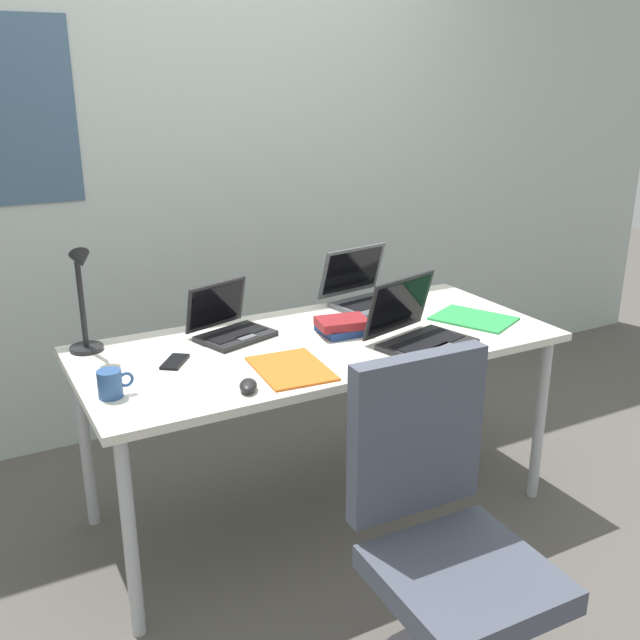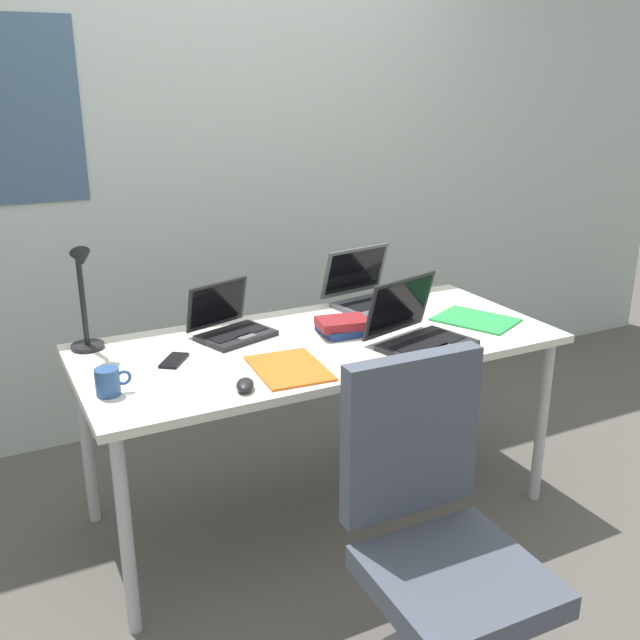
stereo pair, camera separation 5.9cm
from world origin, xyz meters
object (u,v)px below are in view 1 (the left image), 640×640
Objects in this scene: laptop_front_right at (230,326)px; paper_folder_back_right at (291,369)px; book_stack at (342,326)px; coffee_mug at (111,384)px; laptop_back_right at (367,293)px; office_chair at (446,566)px; cell_phone at (175,362)px; desk_lamp at (83,301)px; paper_folder_far_corner at (474,319)px; computer_mouse at (248,386)px; laptop_by_keyboard at (419,332)px.

laptop_front_right reaches higher than paper_folder_back_right.
coffee_mug is (-0.92, -0.16, 0.01)m from book_stack.
laptop_back_right is 0.39× the size of office_chair.
laptop_back_right reaches higher than office_chair.
cell_phone is 0.31m from coffee_mug.
desk_lamp reaches higher than laptop_back_right.
laptop_front_right reaches higher than paper_folder_far_corner.
desk_lamp is at bearing 148.23° from computer_mouse.
laptop_back_right is at bearing 20.00° from coffee_mug.
computer_mouse is at bearing 115.53° from office_chair.
coffee_mug reaches higher than paper_folder_far_corner.
book_stack is at bearing 77.29° from office_chair.
desk_lamp is at bearing 119.46° from office_chair.
laptop_front_right is at bearing 32.59° from coffee_mug.
book_stack is (-0.19, 0.23, -0.02)m from laptop_by_keyboard.
laptop_by_keyboard is 0.39m from paper_folder_far_corner.
laptop_by_keyboard is 0.93m from office_chair.
laptop_front_right is 0.51m from computer_mouse.
laptop_back_right is (0.09, 0.51, -0.00)m from laptop_by_keyboard.
laptop_front_right is 1.00m from paper_folder_far_corner.
office_chair is at bearing -39.80° from computer_mouse.
coffee_mug is at bearing -170.07° from book_stack.
cell_phone is 0.64× the size of book_stack.
desk_lamp reaches higher than paper_folder_far_corner.
laptop_front_right is at bearing 98.70° from office_chair.
laptop_by_keyboard is 0.89m from cell_phone.
paper_folder_back_right is at bearing -140.58° from laptop_back_right.
desk_lamp is 1.21m from laptop_back_right.
book_stack is (0.66, -0.01, 0.03)m from cell_phone.
office_chair is at bearing -132.30° from paper_folder_far_corner.
laptop_by_keyboard reaches higher than laptop_back_right.
coffee_mug is at bearing -147.41° from laptop_front_right.
laptop_front_right is 3.42× the size of computer_mouse.
book_stack is at bearing 168.93° from paper_folder_far_corner.
laptop_back_right is 1.01m from computer_mouse.
laptop_front_right reaches higher than coffee_mug.
laptop_by_keyboard is 0.41× the size of office_chair.
laptop_by_keyboard is 1.29× the size of paper_folder_far_corner.
laptop_back_right is at bearing 39.42° from paper_folder_back_right.
laptop_front_right is 2.91× the size of coffee_mug.
desk_lamp is at bearing 164.42° from book_stack.
coffee_mug is 1.14m from office_chair.
coffee_mug is (-1.12, 0.07, -0.00)m from laptop_by_keyboard.
paper_folder_back_right is at bearing -40.04° from desk_lamp.
desk_lamp is at bearing 88.29° from coffee_mug.
coffee_mug reaches higher than book_stack.
paper_folder_back_right is at bearing -172.30° from paper_folder_far_corner.
office_chair is (-0.51, -1.25, -0.39)m from laptop_back_right.
laptop_back_right is (0.68, 0.10, 0.01)m from laptop_front_right.
desk_lamp is at bearing -178.77° from laptop_back_right.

